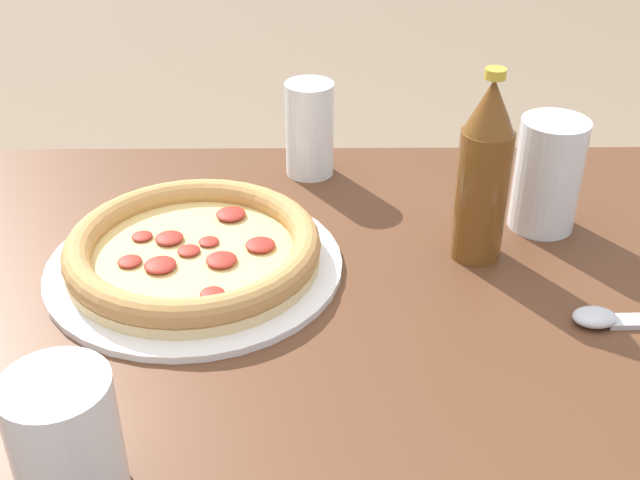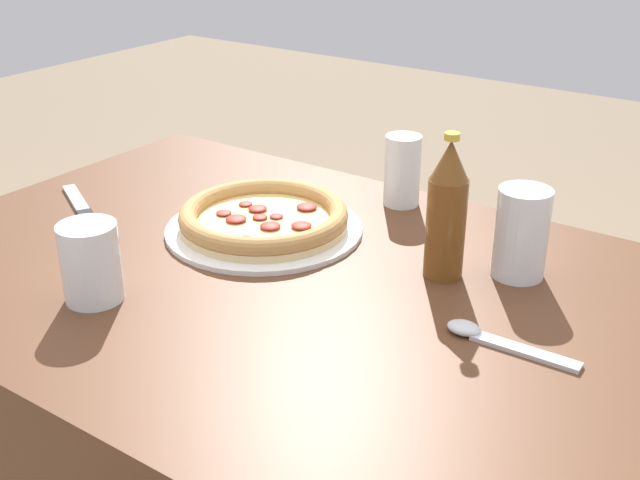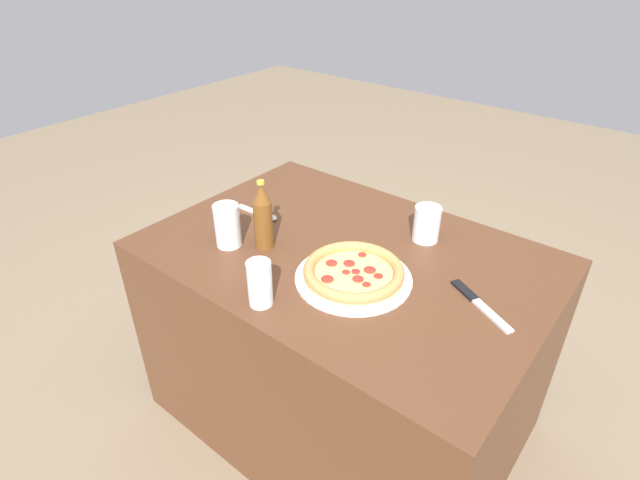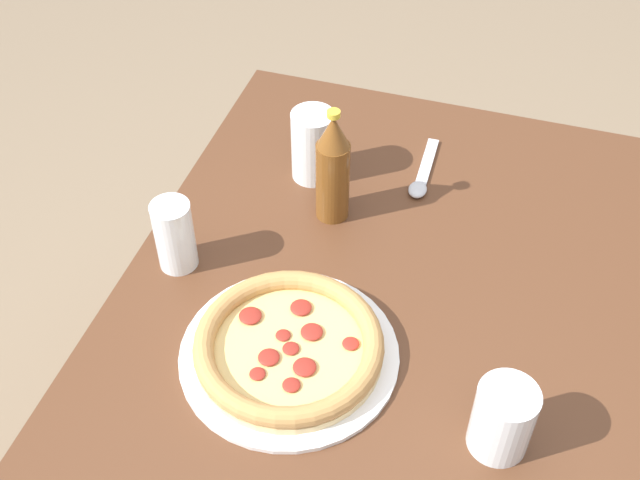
% 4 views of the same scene
% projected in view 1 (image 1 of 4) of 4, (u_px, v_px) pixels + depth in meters
% --- Properties ---
extents(pizza_veggie, '(0.32, 0.32, 0.04)m').
position_uv_depth(pizza_veggie, '(194.00, 252.00, 0.86)').
color(pizza_veggie, white).
rests_on(pizza_veggie, table).
extents(glass_iced_tea, '(0.08, 0.08, 0.13)m').
position_uv_depth(glass_iced_tea, '(547.00, 180.00, 0.91)').
color(glass_iced_tea, white).
rests_on(glass_iced_tea, table).
extents(glass_lemonade, '(0.08, 0.08, 0.11)m').
position_uv_depth(glass_lemonade, '(67.00, 447.00, 0.58)').
color(glass_lemonade, white).
rests_on(glass_lemonade, table).
extents(glass_orange_juice, '(0.06, 0.06, 0.12)m').
position_uv_depth(glass_orange_juice, '(310.00, 134.00, 1.03)').
color(glass_orange_juice, white).
rests_on(glass_orange_juice, table).
extents(beer_bottle, '(0.06, 0.06, 0.21)m').
position_uv_depth(beer_bottle, '(484.00, 173.00, 0.84)').
color(beer_bottle, brown).
rests_on(beer_bottle, table).
extents(spoon, '(0.17, 0.03, 0.02)m').
position_uv_depth(spoon, '(630.00, 318.00, 0.78)').
color(spoon, silver).
rests_on(spoon, table).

